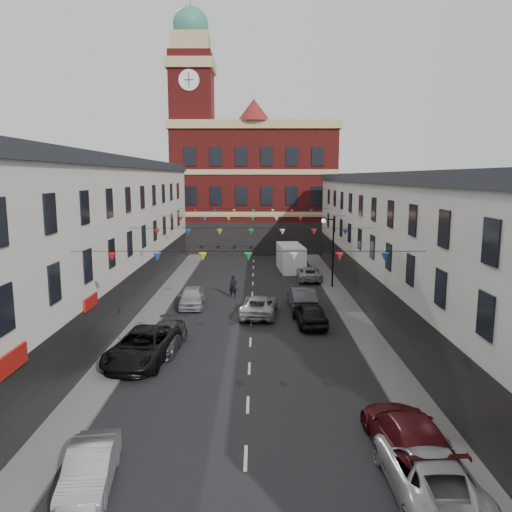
{
  "coord_description": "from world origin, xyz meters",
  "views": [
    {
      "loc": [
        0.38,
        -27.6,
        9.42
      ],
      "look_at": [
        0.31,
        8.59,
        3.67
      ],
      "focal_mm": 35.0,
      "sensor_mm": 36.0,
      "label": 1
    }
  ],
  "objects_px": {
    "street_lamp": "(330,243)",
    "car_right_d": "(310,314)",
    "moving_car": "(259,306)",
    "car_left_c": "(143,346)",
    "car_left_e": "(192,297)",
    "car_right_f": "(309,274)",
    "car_left_d": "(165,337)",
    "pedestrian": "(233,287)",
    "car_right_c": "(408,435)",
    "car_left_b": "(90,468)",
    "car_right_b": "(428,471)",
    "car_right_e": "(301,298)",
    "white_van": "(291,258)"
  },
  "relations": [
    {
      "from": "street_lamp",
      "to": "car_left_d",
      "type": "distance_m",
      "value": 19.15
    },
    {
      "from": "white_van",
      "to": "pedestrian",
      "type": "xyz_separation_m",
      "value": [
        -5.28,
        -11.66,
        -0.41
      ]
    },
    {
      "from": "car_right_b",
      "to": "car_right_c",
      "type": "xyz_separation_m",
      "value": [
        0.0,
        2.04,
        0.04
      ]
    },
    {
      "from": "car_right_c",
      "to": "moving_car",
      "type": "height_order",
      "value": "car_right_c"
    },
    {
      "from": "car_left_b",
      "to": "car_left_e",
      "type": "bearing_deg",
      "value": 82.14
    },
    {
      "from": "car_right_f",
      "to": "car_right_b",
      "type": "bearing_deg",
      "value": 92.04
    },
    {
      "from": "car_right_d",
      "to": "white_van",
      "type": "relative_size",
      "value": 0.76
    },
    {
      "from": "car_right_d",
      "to": "moving_car",
      "type": "height_order",
      "value": "car_right_d"
    },
    {
      "from": "car_right_d",
      "to": "pedestrian",
      "type": "distance_m",
      "value": 9.08
    },
    {
      "from": "moving_car",
      "to": "street_lamp",
      "type": "bearing_deg",
      "value": -120.18
    },
    {
      "from": "street_lamp",
      "to": "car_right_c",
      "type": "xyz_separation_m",
      "value": [
        -1.05,
        -25.83,
        -3.13
      ]
    },
    {
      "from": "car_right_d",
      "to": "moving_car",
      "type": "relative_size",
      "value": 0.89
    },
    {
      "from": "car_right_d",
      "to": "car_right_e",
      "type": "bearing_deg",
      "value": -91.77
    },
    {
      "from": "car_right_f",
      "to": "white_van",
      "type": "xyz_separation_m",
      "value": [
        -1.37,
        4.99,
        0.67
      ]
    },
    {
      "from": "moving_car",
      "to": "car_left_d",
      "type": "bearing_deg",
      "value": 57.56
    },
    {
      "from": "car_left_e",
      "to": "pedestrian",
      "type": "relative_size",
      "value": 2.43
    },
    {
      "from": "car_right_f",
      "to": "white_van",
      "type": "relative_size",
      "value": 0.78
    },
    {
      "from": "car_right_b",
      "to": "car_right_e",
      "type": "xyz_separation_m",
      "value": [
        -1.9,
        21.43,
        0.06
      ]
    },
    {
      "from": "car_left_c",
      "to": "car_right_d",
      "type": "bearing_deg",
      "value": 42.04
    },
    {
      "from": "car_right_b",
      "to": "moving_car",
      "type": "height_order",
      "value": "car_right_b"
    },
    {
      "from": "car_right_f",
      "to": "car_right_d",
      "type": "bearing_deg",
      "value": 85.77
    },
    {
      "from": "car_left_e",
      "to": "car_right_d",
      "type": "xyz_separation_m",
      "value": [
        8.17,
        -4.62,
        0.03
      ]
    },
    {
      "from": "car_left_b",
      "to": "white_van",
      "type": "distance_m",
      "value": 36.99
    },
    {
      "from": "car_left_b",
      "to": "car_right_b",
      "type": "xyz_separation_m",
      "value": [
        10.22,
        -0.26,
        0.09
      ]
    },
    {
      "from": "car_right_b",
      "to": "car_right_c",
      "type": "distance_m",
      "value": 2.04
    },
    {
      "from": "car_left_d",
      "to": "white_van",
      "type": "xyz_separation_m",
      "value": [
        8.53,
        23.51,
        0.63
      ]
    },
    {
      "from": "car_right_c",
      "to": "car_right_f",
      "type": "height_order",
      "value": "car_right_c"
    },
    {
      "from": "white_van",
      "to": "car_right_c",
      "type": "bearing_deg",
      "value": -91.58
    },
    {
      "from": "street_lamp",
      "to": "car_right_d",
      "type": "xyz_separation_m",
      "value": [
        -2.77,
        -10.68,
        -3.14
      ]
    },
    {
      "from": "street_lamp",
      "to": "car_right_d",
      "type": "relative_size",
      "value": 1.34
    },
    {
      "from": "moving_car",
      "to": "white_van",
      "type": "bearing_deg",
      "value": -95.55
    },
    {
      "from": "car_left_d",
      "to": "car_right_d",
      "type": "bearing_deg",
      "value": 31.64
    },
    {
      "from": "street_lamp",
      "to": "car_right_f",
      "type": "relative_size",
      "value": 1.3
    },
    {
      "from": "car_left_b",
      "to": "car_left_d",
      "type": "height_order",
      "value": "car_left_d"
    },
    {
      "from": "car_left_d",
      "to": "pedestrian",
      "type": "distance_m",
      "value": 12.29
    },
    {
      "from": "street_lamp",
      "to": "car_right_d",
      "type": "height_order",
      "value": "street_lamp"
    },
    {
      "from": "street_lamp",
      "to": "white_van",
      "type": "distance_m",
      "value": 9.19
    },
    {
      "from": "car_right_e",
      "to": "moving_car",
      "type": "distance_m",
      "value": 3.64
    },
    {
      "from": "car_left_b",
      "to": "car_right_d",
      "type": "relative_size",
      "value": 0.86
    },
    {
      "from": "car_left_c",
      "to": "car_left_e",
      "type": "relative_size",
      "value": 1.36
    },
    {
      "from": "car_left_e",
      "to": "car_left_d",
      "type": "bearing_deg",
      "value": -95.04
    },
    {
      "from": "car_left_c",
      "to": "car_right_b",
      "type": "bearing_deg",
      "value": -37.02
    },
    {
      "from": "car_right_b",
      "to": "car_right_f",
      "type": "relative_size",
      "value": 1.14
    },
    {
      "from": "moving_car",
      "to": "car_right_b",
      "type": "bearing_deg",
      "value": 109.85
    },
    {
      "from": "street_lamp",
      "to": "moving_car",
      "type": "height_order",
      "value": "street_lamp"
    },
    {
      "from": "car_left_c",
      "to": "car_left_e",
      "type": "height_order",
      "value": "car_left_c"
    },
    {
      "from": "car_right_d",
      "to": "car_right_e",
      "type": "distance_m",
      "value": 4.24
    },
    {
      "from": "car_left_d",
      "to": "car_right_e",
      "type": "relative_size",
      "value": 0.97
    },
    {
      "from": "car_left_c",
      "to": "car_right_d",
      "type": "xyz_separation_m",
      "value": [
        9.28,
        6.39,
        -0.05
      ]
    },
    {
      "from": "car_left_b",
      "to": "pedestrian",
      "type": "bearing_deg",
      "value": 75.43
    }
  ]
}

